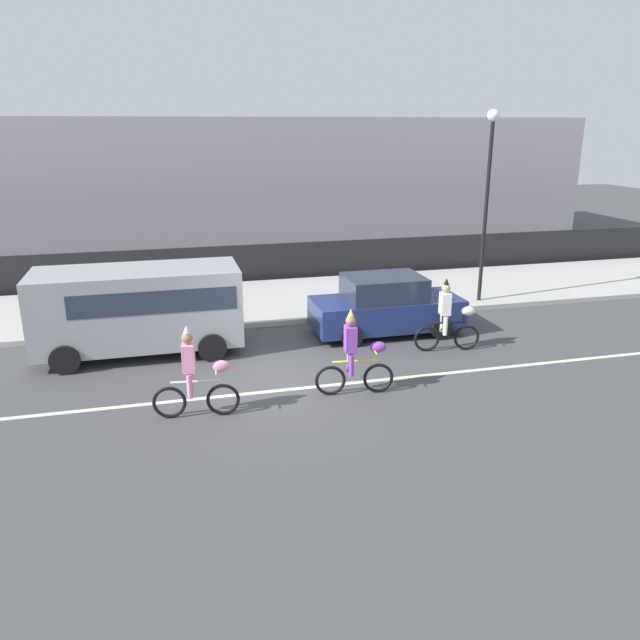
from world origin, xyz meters
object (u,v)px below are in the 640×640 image
parade_cyclist_pink (196,377)px  parade_cyclist_purple (355,357)px  parked_car_navy (386,306)px  parked_van_grey (141,305)px  street_lamp_post (488,179)px  parade_cyclist_zebra (448,319)px

parade_cyclist_pink → parade_cyclist_purple: (3.37, 0.27, 0.00)m
parade_cyclist_pink → parked_car_navy: 6.72m
parade_cyclist_purple → parked_van_grey: size_ratio=0.38×
street_lamp_post → parked_car_navy: bearing=-153.3°
parade_cyclist_pink → parked_car_navy: (5.42, 3.98, -0.06)m
parade_cyclist_purple → parked_car_navy: bearing=61.1°
parked_van_grey → parade_cyclist_pink: bearing=-75.2°
parade_cyclist_pink → parade_cyclist_purple: bearing=4.6°
parade_cyclist_purple → parked_car_navy: parade_cyclist_purple is taller
parade_cyclist_purple → parked_van_grey: parked_van_grey is taller
parade_cyclist_zebra → parade_cyclist_pink: bearing=-160.8°
parked_car_navy → parade_cyclist_zebra: bearing=-58.2°
parade_cyclist_zebra → parked_car_navy: 2.02m
parade_cyclist_zebra → parked_car_navy: bearing=121.8°
parade_cyclist_pink → parade_cyclist_zebra: size_ratio=1.00×
parked_van_grey → parked_car_navy: (6.48, -0.05, -0.50)m
parked_van_grey → street_lamp_post: size_ratio=0.85×
parked_van_grey → parade_cyclist_purple: bearing=-40.3°
parked_car_navy → parked_van_grey: bearing=179.5°
parked_van_grey → street_lamp_post: (10.42, 1.93, 2.71)m
parade_cyclist_pink → parade_cyclist_purple: 3.38m
parked_van_grey → parked_car_navy: parked_van_grey is taller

